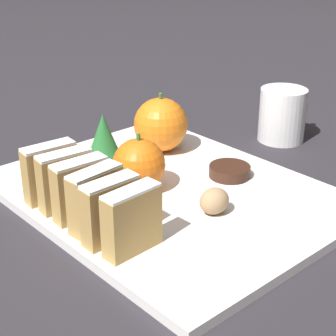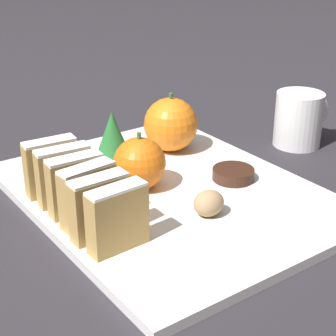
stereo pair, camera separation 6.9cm
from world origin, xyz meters
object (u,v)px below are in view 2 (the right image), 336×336
Objects in this scene: orange_near at (171,124)px; chocolate_cookie at (233,174)px; orange_far at (140,163)px; coffee_mug at (299,119)px; walnut at (205,204)px.

chocolate_cookie is at bearing -86.74° from orange_near.
orange_far reaches higher than coffee_mug.
coffee_mug is (0.27, 0.11, 0.01)m from walnut.
walnut is 0.30m from coffee_mug.
chocolate_cookie is 0.19m from coffee_mug.
orange_near is 0.20m from coffee_mug.
orange_far is (-0.10, -0.08, -0.01)m from orange_near.
orange_far reaches higher than walnut.
chocolate_cookie is at bearing -24.66° from orange_far.
walnut is at bearing -149.07° from chocolate_cookie.
chocolate_cookie is (0.09, 0.05, -0.01)m from walnut.
coffee_mug is at bearing 21.82° from walnut.
orange_near reaches higher than chocolate_cookie.
orange_far reaches higher than chocolate_cookie.
orange_near is 0.85× the size of coffee_mug.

